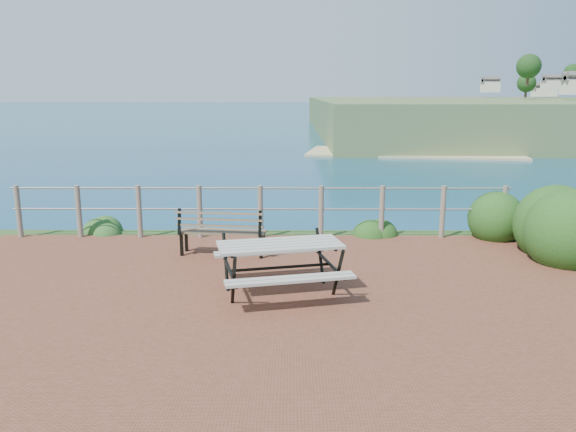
% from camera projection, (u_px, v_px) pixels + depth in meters
% --- Properties ---
extents(ground, '(10.00, 7.00, 0.12)m').
position_uv_depth(ground, '(247.00, 302.00, 7.46)').
color(ground, brown).
rests_on(ground, ground).
extents(ocean, '(1200.00, 1200.00, 0.00)m').
position_uv_depth(ocean, '(290.00, 99.00, 202.70)').
color(ocean, '#12636F').
rests_on(ocean, ground).
extents(safety_railing, '(9.40, 0.10, 1.00)m').
position_uv_depth(safety_railing, '(260.00, 209.00, 10.61)').
color(safety_railing, '#6B5B4C').
rests_on(safety_railing, ground).
extents(picnic_table, '(1.78, 1.42, 0.71)m').
position_uv_depth(picnic_table, '(280.00, 263.00, 7.68)').
color(picnic_table, gray).
rests_on(picnic_table, ground).
extents(park_bench, '(1.50, 0.53, 0.83)m').
position_uv_depth(park_bench, '(222.00, 224.00, 9.47)').
color(park_bench, brown).
rests_on(park_bench, ground).
extents(shrub_right_front, '(1.45, 1.45, 2.06)m').
position_uv_depth(shrub_right_front, '(546.00, 259.00, 9.42)').
color(shrub_right_front, '#154314').
rests_on(shrub_right_front, ground).
extents(shrub_right_edge, '(1.07, 1.07, 1.53)m').
position_uv_depth(shrub_right_edge, '(489.00, 234.00, 11.02)').
color(shrub_right_edge, '#154314').
rests_on(shrub_right_edge, ground).
extents(shrub_lip_west, '(0.79, 0.79, 0.54)m').
position_uv_depth(shrub_lip_west, '(98.00, 234.00, 11.07)').
color(shrub_lip_west, '#26521F').
rests_on(shrub_lip_west, ground).
extents(shrub_lip_east, '(0.76, 0.76, 0.50)m').
position_uv_depth(shrub_lip_east, '(378.00, 233.00, 11.12)').
color(shrub_lip_east, '#154314').
rests_on(shrub_lip_east, ground).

